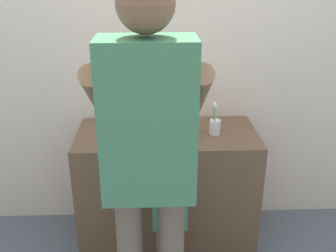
{
  "coord_description": "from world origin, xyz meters",
  "views": [
    {
      "loc": [
        -0.08,
        -1.97,
        1.81
      ],
      "look_at": [
        0.0,
        0.15,
        0.92
      ],
      "focal_mm": 41.48,
      "sensor_mm": 36.0,
      "label": 1
    }
  ],
  "objects": [
    {
      "name": "back_wall",
      "position": [
        0.0,
        0.62,
        1.35
      ],
      "size": [
        4.4,
        0.08,
        2.7
      ],
      "color": "beige",
      "rests_on": "ground"
    },
    {
      "name": "vanity_cabinet",
      "position": [
        0.0,
        0.3,
        0.4
      ],
      "size": [
        1.16,
        0.54,
        0.81
      ],
      "primitive_type": "cube",
      "color": "brown",
      "rests_on": "ground"
    },
    {
      "name": "sink_basin",
      "position": [
        0.0,
        0.28,
        0.87
      ],
      "size": [
        0.37,
        0.37,
        0.11
      ],
      "color": "white",
      "rests_on": "vanity_cabinet"
    },
    {
      "name": "faucet",
      "position": [
        0.0,
        0.5,
        0.89
      ],
      "size": [
        0.18,
        0.14,
        0.18
      ],
      "color": "#B7BABF",
      "rests_on": "vanity_cabinet"
    },
    {
      "name": "toothbrush_cup",
      "position": [
        0.3,
        0.27,
        0.86
      ],
      "size": [
        0.07,
        0.07,
        0.21
      ],
      "color": "silver",
      "rests_on": "vanity_cabinet"
    },
    {
      "name": "child_toddler",
      "position": [
        0.0,
        -0.1,
        0.52
      ],
      "size": [
        0.27,
        0.27,
        0.87
      ],
      "color": "#6B5B4C",
      "rests_on": "ground"
    },
    {
      "name": "adult_parent",
      "position": [
        -0.11,
        -0.41,
        1.07
      ],
      "size": [
        0.55,
        0.58,
        1.79
      ],
      "color": "#6B5B4C",
      "rests_on": "ground"
    }
  ]
}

